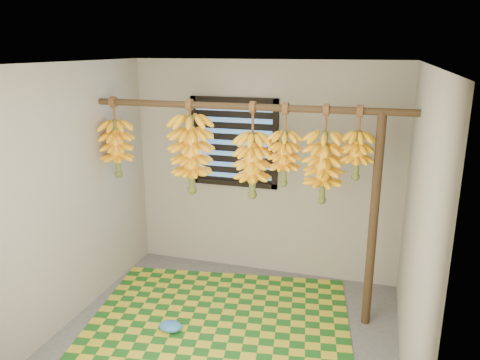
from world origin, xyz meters
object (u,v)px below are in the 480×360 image
(banana_bunch_e, at_px, (323,167))
(banana_bunch_f, at_px, (357,155))
(woven_mat, at_px, (219,321))
(banana_bunch_b, at_px, (191,154))
(banana_bunch_c, at_px, (253,165))
(plastic_bag, at_px, (171,326))
(banana_bunch_a, at_px, (117,148))
(support_post, at_px, (373,224))
(banana_bunch_d, at_px, (284,158))

(banana_bunch_e, height_order, banana_bunch_f, same)
(woven_mat, relative_size, banana_bunch_e, 2.73)
(banana_bunch_b, xyz_separation_m, banana_bunch_c, (0.61, 0.00, -0.06))
(banana_bunch_e, bearing_deg, banana_bunch_f, -0.00)
(plastic_bag, relative_size, banana_bunch_e, 0.25)
(banana_bunch_a, distance_m, banana_bunch_e, 2.08)
(plastic_bag, height_order, banana_bunch_f, banana_bunch_f)
(banana_bunch_b, bearing_deg, support_post, 0.00)
(support_post, distance_m, banana_bunch_b, 1.81)
(support_post, relative_size, banana_bunch_d, 2.63)
(banana_bunch_b, relative_size, banana_bunch_c, 1.01)
(support_post, relative_size, woven_mat, 0.82)
(banana_bunch_e, bearing_deg, banana_bunch_a, -180.00)
(banana_bunch_c, distance_m, banana_bunch_e, 0.66)
(banana_bunch_e, bearing_deg, woven_mat, -155.39)
(support_post, height_order, banana_bunch_b, banana_bunch_b)
(support_post, distance_m, banana_bunch_a, 2.60)
(woven_mat, bearing_deg, banana_bunch_f, 19.03)
(banana_bunch_a, xyz_separation_m, banana_bunch_b, (0.81, 0.00, -0.01))
(banana_bunch_d, bearing_deg, support_post, -0.00)
(plastic_bag, height_order, banana_bunch_b, banana_bunch_b)
(woven_mat, distance_m, banana_bunch_f, 2.02)
(woven_mat, bearing_deg, banana_bunch_b, 135.43)
(woven_mat, xyz_separation_m, banana_bunch_e, (0.87, 0.40, 1.48))
(banana_bunch_c, height_order, banana_bunch_f, same)
(support_post, xyz_separation_m, banana_bunch_a, (-2.55, 0.00, 0.53))
(banana_bunch_f, bearing_deg, banana_bunch_c, 180.00)
(banana_bunch_d, bearing_deg, woven_mat, -142.14)
(banana_bunch_f, bearing_deg, banana_bunch_a, 180.00)
(support_post, xyz_separation_m, plastic_bag, (-1.71, -0.68, -0.94))
(woven_mat, relative_size, banana_bunch_d, 3.20)
(plastic_bag, height_order, banana_bunch_e, banana_bunch_e)
(banana_bunch_c, bearing_deg, support_post, 0.00)
(banana_bunch_e, bearing_deg, support_post, -0.00)
(banana_bunch_c, bearing_deg, banana_bunch_b, 180.00)
(plastic_bag, relative_size, banana_bunch_c, 0.25)
(banana_bunch_a, xyz_separation_m, banana_bunch_f, (2.37, -0.00, 0.09))
(support_post, bearing_deg, banana_bunch_c, 180.00)
(banana_bunch_d, xyz_separation_m, banana_bunch_e, (0.36, 0.00, -0.06))
(woven_mat, relative_size, banana_bunch_b, 2.70)
(support_post, height_order, banana_bunch_e, banana_bunch_e)
(banana_bunch_c, xyz_separation_m, banana_bunch_d, (0.30, 0.00, 0.09))
(support_post, relative_size, banana_bunch_e, 2.24)
(banana_bunch_f, bearing_deg, support_post, 0.00)
(banana_bunch_c, xyz_separation_m, banana_bunch_e, (0.66, 0.00, 0.03))
(banana_bunch_f, bearing_deg, banana_bunch_e, 180.00)
(banana_bunch_d, relative_size, banana_bunch_f, 1.18)
(woven_mat, bearing_deg, banana_bunch_e, 24.61)
(plastic_bag, xyz_separation_m, banana_bunch_f, (1.52, 0.68, 1.56))
(woven_mat, height_order, banana_bunch_d, banana_bunch_d)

